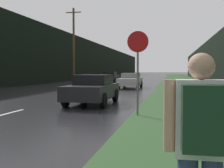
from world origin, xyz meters
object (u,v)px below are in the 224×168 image
Objects in this scene: stop_sign at (138,63)px; car_passing_near at (93,89)px; hitchhiker_with_backpack at (201,144)px; car_oncoming at (110,77)px; car_passing_far at (131,80)px.

stop_sign reaches higher than car_passing_near.
car_passing_near is (-3.83, 10.29, -0.28)m from hitchhiker_with_backpack.
stop_sign is 4.03m from car_passing_near.
car_oncoming is (-6.92, 27.28, -1.07)m from stop_sign.
car_passing_far is (-2.46, 15.47, -1.13)m from stop_sign.
car_passing_far is at bearing 98.28° from hitchhiker_with_backpack.
car_passing_near is at bearing 129.50° from stop_sign.
hitchhiker_with_backpack is at bearing 99.54° from car_passing_far.
car_passing_near is at bearing 90.00° from car_passing_far.
car_passing_far is at bearing 99.04° from stop_sign.
car_oncoming is at bearing -69.34° from car_passing_far.
stop_sign is 28.16m from car_oncoming.
stop_sign is 15.70m from car_passing_far.
hitchhiker_with_backpack reaches higher than car_oncoming.
car_oncoming is at bearing -79.61° from car_passing_near.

